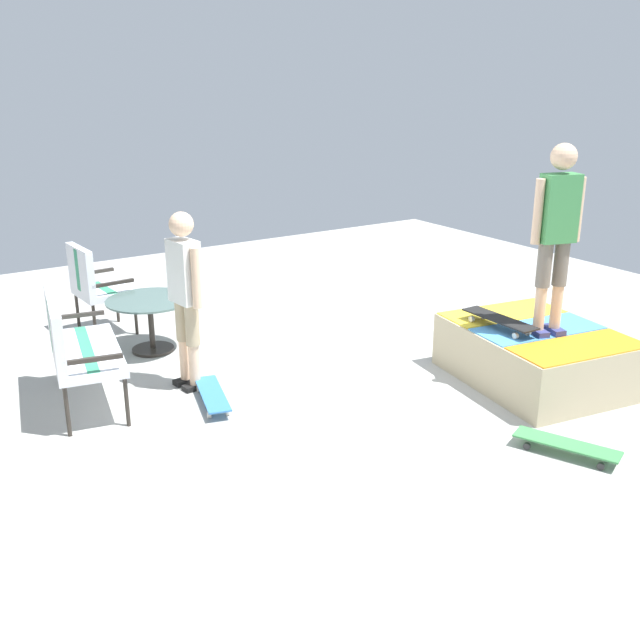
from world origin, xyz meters
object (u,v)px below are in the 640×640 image
(skate_ramp, at_px, (538,354))
(person_watching, at_px, (185,288))
(skateboard_spare, at_px, (567,445))
(person_skater, at_px, (557,226))
(patio_chair_near_house, at_px, (93,282))
(skateboard_by_bench, at_px, (212,395))
(skateboard_on_ramp, at_px, (499,320))
(patio_table, at_px, (150,314))
(patio_bench, at_px, (72,340))

(skate_ramp, xyz_separation_m, person_watching, (1.69, 2.82, 0.69))
(person_watching, height_order, skateboard_spare, person_watching)
(skate_ramp, xyz_separation_m, person_skater, (-0.13, 0.09, 1.27))
(patio_chair_near_house, relative_size, person_watching, 0.62)
(person_watching, relative_size, skateboard_by_bench, 2.00)
(skate_ramp, height_order, skateboard_by_bench, skate_ramp)
(skateboard_spare, relative_size, skateboard_on_ramp, 1.01)
(patio_chair_near_house, height_order, patio_table, patio_chair_near_house)
(skateboard_by_bench, distance_m, skateboard_spare, 3.01)
(person_watching, height_order, person_skater, person_skater)
(patio_chair_near_house, height_order, skateboard_by_bench, patio_chair_near_house)
(skate_ramp, bearing_deg, skateboard_on_ramp, 59.61)
(person_skater, distance_m, skateboard_by_bench, 3.38)
(skate_ramp, xyz_separation_m, skateboard_by_bench, (1.23, 2.82, -0.18))
(skate_ramp, height_order, patio_bench, patio_bench)
(person_skater, distance_m, skateboard_spare, 1.95)
(skate_ramp, relative_size, person_skater, 1.28)
(person_skater, relative_size, skateboard_by_bench, 2.07)
(patio_table, distance_m, skateboard_by_bench, 1.58)
(person_watching, distance_m, skateboard_on_ramp, 2.91)
(person_watching, height_order, skateboard_on_ramp, person_watching)
(person_skater, bearing_deg, skateboard_by_bench, 63.60)
(skateboard_spare, xyz_separation_m, skateboard_on_ramp, (1.32, -0.59, 0.54))
(patio_bench, xyz_separation_m, skateboard_by_bench, (-0.62, -1.01, -0.53))
(patio_bench, bearing_deg, patio_chair_near_house, -22.19)
(skateboard_by_bench, relative_size, skateboard_spare, 1.01)
(skateboard_spare, bearing_deg, skateboard_on_ramp, -23.98)
(skateboard_by_bench, height_order, skateboard_spare, same)
(person_watching, bearing_deg, patio_table, -2.18)
(patio_table, xyz_separation_m, person_watching, (-1.08, 0.04, 0.55))
(patio_bench, xyz_separation_m, person_skater, (-1.98, -3.74, 0.92))
(skateboard_on_ramp, bearing_deg, skateboard_by_bench, 67.45)
(skate_ramp, distance_m, patio_chair_near_house, 4.78)
(patio_bench, relative_size, skateboard_spare, 1.63)
(skate_ramp, bearing_deg, patio_chair_near_house, 40.74)
(patio_table, xyz_separation_m, skateboard_on_ramp, (-2.57, -2.44, 0.22))
(patio_bench, bearing_deg, skateboard_by_bench, -121.57)
(skate_ramp, height_order, skateboard_spare, skate_ramp)
(skate_ramp, relative_size, skateboard_spare, 2.67)
(skateboard_by_bench, bearing_deg, patio_chair_near_house, 7.00)
(patio_chair_near_house, height_order, person_skater, person_skater)
(patio_table, distance_m, skateboard_on_ramp, 3.55)
(patio_chair_near_house, relative_size, patio_table, 1.13)
(patio_table, distance_m, person_watching, 1.22)
(person_skater, bearing_deg, skate_ramp, -33.81)
(patio_bench, xyz_separation_m, skateboard_on_ramp, (-1.65, -3.48, 0.01))
(skate_ramp, xyz_separation_m, skateboard_on_ramp, (0.20, 0.34, 0.35))
(patio_chair_near_house, height_order, skateboard_spare, patio_chair_near_house)
(patio_chair_near_house, distance_m, person_watching, 1.97)
(person_watching, xyz_separation_m, person_skater, (-1.82, -2.74, 0.57))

